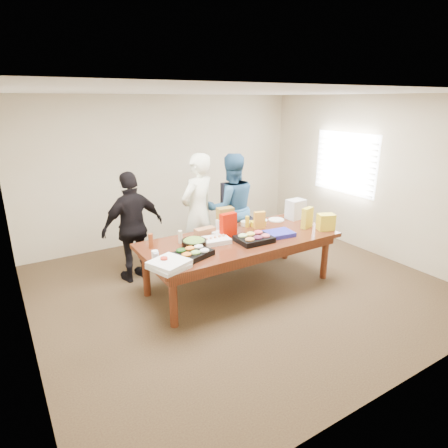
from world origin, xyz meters
TOP-DOWN VIEW (x-y plane):
  - floor at (0.00, 0.00)m, footprint 5.50×5.00m
  - ceiling at (0.00, 0.00)m, footprint 5.50×5.00m
  - wall_back at (0.00, 2.50)m, footprint 5.50×0.04m
  - wall_front at (0.00, -2.50)m, footprint 5.50×0.04m
  - wall_left at (-2.75, 0.00)m, footprint 0.04×5.00m
  - wall_right at (2.75, 0.00)m, footprint 0.04×5.00m
  - window_panel at (2.72, 0.60)m, footprint 0.03×1.40m
  - window_blinds at (2.68, 0.60)m, footprint 0.04×1.36m
  - conference_table at (0.00, 0.00)m, footprint 2.80×1.20m
  - office_chair at (0.86, 1.29)m, footprint 0.68×0.68m
  - person_center at (-0.18, 0.91)m, footprint 0.79×0.66m
  - person_right at (0.44, 0.92)m, footprint 1.02×0.87m
  - person_left at (-1.19, 1.04)m, footprint 1.02×0.55m
  - veggie_tray at (-0.87, -0.23)m, footprint 0.54×0.47m
  - fruit_tray at (0.09, -0.21)m, footprint 0.49×0.39m
  - sheet_cake at (-0.39, 0.03)m, footprint 0.42×0.33m
  - salad_bowl at (-0.72, 0.02)m, footprint 0.38×0.38m
  - chip_bag_blue at (0.53, -0.21)m, footprint 0.44×0.35m
  - chip_bag_red at (-0.12, 0.13)m, footprint 0.25×0.11m
  - chip_bag_yellow at (1.13, -0.15)m, footprint 0.22×0.13m
  - chip_bag_orange at (0.49, 0.21)m, footprint 0.18×0.11m
  - mayo_jar at (-0.07, 0.47)m, footprint 0.12×0.12m
  - mustard_bottle at (0.37, 0.35)m, footprint 0.07×0.07m
  - dressing_bottle at (-1.20, 0.31)m, footprint 0.08×0.08m
  - ranch_bottle at (-0.80, 0.27)m, footprint 0.07×0.07m
  - banana_bunch at (0.55, 0.32)m, footprint 0.24×0.15m
  - bread_loaf at (-0.38, 0.34)m, footprint 0.30×0.14m
  - kraft_bag at (0.05, 0.48)m, footprint 0.26×0.17m
  - red_cup at (-1.29, -0.32)m, footprint 0.10×0.10m
  - clear_cup_a at (-1.30, -0.10)m, footprint 0.09×0.09m
  - clear_cup_b at (-1.30, -0.07)m, footprint 0.09×0.09m
  - pizza_box_lower at (-1.26, -0.39)m, footprint 0.49×0.49m
  - pizza_box_upper at (-1.25, -0.39)m, footprint 0.51×0.51m
  - plate_a at (0.97, 0.39)m, footprint 0.30×0.30m
  - plate_b at (0.75, 0.50)m, footprint 0.23×0.23m
  - dip_bowl_a at (0.40, 0.43)m, footprint 0.18×0.18m
  - dip_bowl_b at (-0.23, 0.24)m, footprint 0.19×0.19m
  - grocery_bag_white at (1.30, 0.30)m, footprint 0.31×0.23m
  - grocery_bag_yellow at (1.30, -0.37)m, footprint 0.29×0.25m

SIDE VIEW (x-z plane):
  - floor at x=0.00m, z-range -0.02..0.00m
  - conference_table at x=0.00m, z-range 0.00..0.75m
  - office_chair at x=0.86m, z-range 0.00..1.14m
  - plate_b at x=0.75m, z-range 0.75..0.76m
  - plate_a at x=0.97m, z-range 0.75..0.76m
  - pizza_box_lower at x=-1.26m, z-range 0.75..0.80m
  - chip_bag_blue at x=0.53m, z-range 0.75..0.81m
  - dip_bowl_a at x=0.40m, z-range 0.75..0.81m
  - dip_bowl_b at x=-0.23m, z-range 0.75..0.82m
  - sheet_cake at x=-0.39m, z-range 0.75..0.82m
  - veggie_tray at x=-0.87m, z-range 0.75..0.82m
  - fruit_tray at x=0.09m, z-range 0.75..0.82m
  - banana_bunch at x=0.55m, z-range 0.75..0.83m
  - clear_cup_a at x=-1.30m, z-range 0.75..0.85m
  - salad_bowl at x=-0.72m, z-range 0.75..0.86m
  - clear_cup_b at x=-1.30m, z-range 0.75..0.86m
  - red_cup at x=-1.29m, z-range 0.75..0.86m
  - bread_loaf at x=-0.38m, z-range 0.75..0.87m
  - pizza_box_upper at x=-1.25m, z-range 0.80..0.84m
  - person_left at x=-1.19m, z-range 0.00..1.65m
  - mayo_jar at x=-0.07m, z-range 0.75..0.91m
  - mustard_bottle at x=0.37m, z-range 0.75..0.92m
  - ranch_bottle at x=-0.80m, z-range 0.75..0.93m
  - dressing_bottle at x=-1.20m, z-range 0.75..0.95m
  - grocery_bag_yellow at x=1.30m, z-range 0.75..0.99m
  - chip_bag_orange at x=0.49m, z-range 0.75..1.01m
  - person_right at x=0.44m, z-range 0.00..1.80m
  - chip_bag_yellow at x=1.13m, z-range 0.75..1.06m
  - grocery_bag_white at x=1.30m, z-range 0.75..1.07m
  - kraft_bag at x=0.05m, z-range 0.75..1.07m
  - chip_bag_red at x=-0.12m, z-range 0.75..1.10m
  - person_center at x=-0.18m, z-range 0.00..1.85m
  - wall_back at x=0.00m, z-range 0.00..2.70m
  - wall_front at x=0.00m, z-range 0.00..2.70m
  - wall_left at x=-2.75m, z-range 0.00..2.70m
  - wall_right at x=2.75m, z-range 0.00..2.70m
  - window_panel at x=2.72m, z-range 0.95..2.05m
  - window_blinds at x=2.68m, z-range 1.00..2.00m
  - ceiling at x=0.00m, z-range 2.70..2.72m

